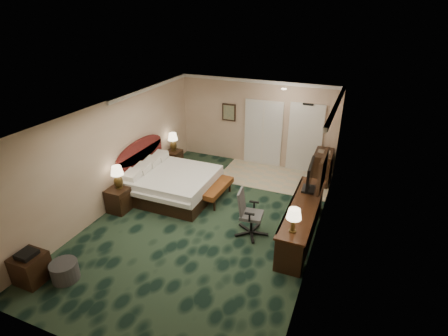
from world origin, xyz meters
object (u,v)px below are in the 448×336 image
at_px(desk_chair, 252,213).
at_px(minibar, 322,167).
at_px(bed, 174,184).
at_px(lamp_far, 173,142).
at_px(ottoman, 65,271).
at_px(lamp_near, 118,177).
at_px(nightstand_near, 119,199).
at_px(bed_bench, 217,192).
at_px(side_table, 31,268).
at_px(desk, 302,221).
at_px(nightstand_far, 174,159).
at_px(tv, 310,177).

relative_size(desk_chair, minibar, 1.17).
relative_size(bed, lamp_far, 3.63).
bearing_deg(ottoman, lamp_near, 103.09).
bearing_deg(nightstand_near, bed_bench, 34.52).
bearing_deg(desk_chair, side_table, -145.33).
height_order(desk, desk_chair, desk_chair).
distance_m(lamp_far, desk_chair, 4.24).
bearing_deg(nightstand_far, ottoman, -83.40).
height_order(nightstand_far, desk, desk).
bearing_deg(desk_chair, minibar, 64.69).
bearing_deg(desk, nightstand_near, -171.55).
relative_size(bed, lamp_near, 3.57).
height_order(lamp_near, ottoman, lamp_near).
relative_size(nightstand_near, desk_chair, 0.56).
bearing_deg(minibar, lamp_far, -170.85).
relative_size(bed, nightstand_far, 3.87).
relative_size(nightstand_near, ottoman, 1.19).
xyz_separation_m(lamp_near, bed_bench, (2.04, 1.35, -0.69)).
xyz_separation_m(nightstand_far, lamp_far, (-0.01, 0.04, 0.56)).
bearing_deg(nightstand_far, lamp_far, 108.36).
bearing_deg(lamp_far, side_table, -89.25).
relative_size(bed, desk, 0.76).
distance_m(nightstand_near, nightstand_far, 2.75).
bearing_deg(bed, lamp_near, -128.80).
distance_m(lamp_far, tv, 4.67).
height_order(side_table, desk, desk).
relative_size(side_table, tv, 0.64).
bearing_deg(tv, desk_chair, -136.06).
relative_size(lamp_near, desk_chair, 0.54).
bearing_deg(side_table, lamp_far, 90.75).
height_order(bed, lamp_far, lamp_far).
height_order(bed, nightstand_near, bed).
height_order(bed, side_table, bed).
bearing_deg(side_table, ottoman, 25.62).
bearing_deg(ottoman, nightstand_near, 103.38).
height_order(side_table, minibar, minibar).
bearing_deg(nightstand_far, lamp_near, -89.46).
relative_size(bed, ottoman, 4.11).
distance_m(bed, nightstand_near, 1.46).
bearing_deg(desk, ottoman, -141.54).
bearing_deg(bed_bench, ottoman, -108.15).
bearing_deg(tv, side_table, -139.70).
bearing_deg(minibar, nightstand_near, -141.62).
bearing_deg(bed, bed_bench, 11.82).
relative_size(nightstand_near, desk, 0.22).
xyz_separation_m(tv, minibar, (0.05, 2.14, -0.68)).
distance_m(nightstand_near, lamp_near, 0.60).
height_order(lamp_near, tv, tv).
relative_size(side_table, minibar, 0.61).
relative_size(bed, desk_chair, 1.95).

